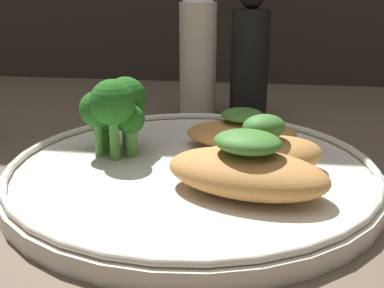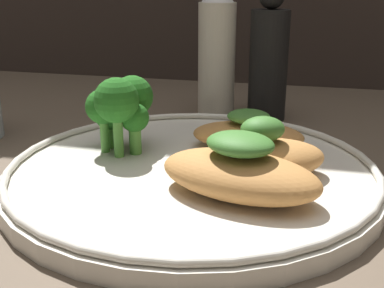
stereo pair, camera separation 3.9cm
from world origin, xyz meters
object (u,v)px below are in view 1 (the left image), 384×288
Objects in this scene: plate at (192,172)px; pepper_grinder at (250,59)px; sauce_bottle at (198,51)px; broccoli_bunch at (114,108)px.

pepper_grinder reaches higher than plate.
sauce_bottle is at bearing 180.00° from pepper_grinder.
plate is at bearing -100.47° from pepper_grinder.
broccoli_bunch is 21.89cm from pepper_grinder.
broccoli_bunch is at bearing -104.21° from sauce_bottle.
sauce_bottle is 6.24cm from pepper_grinder.
pepper_grinder is at bearing -0.00° from sauce_bottle.
broccoli_bunch is 0.42× the size of sauce_bottle.
broccoli_bunch reaches higher than plate.
broccoli_bunch is (-7.05, 2.31, 4.60)cm from plate.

